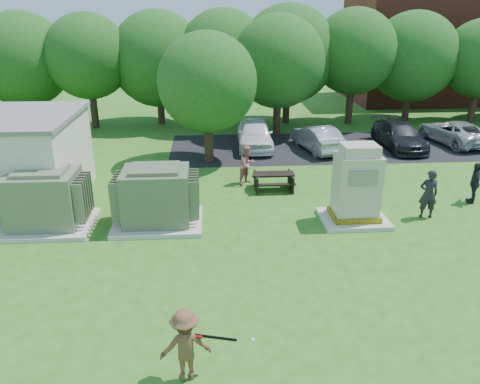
{
  "coord_description": "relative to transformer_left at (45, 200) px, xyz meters",
  "views": [
    {
      "loc": [
        -0.96,
        -10.31,
        6.96
      ],
      "look_at": [
        0.0,
        4.0,
        1.3
      ],
      "focal_mm": 35.0,
      "sensor_mm": 36.0,
      "label": 1
    }
  ],
  "objects": [
    {
      "name": "ground",
      "position": [
        6.5,
        -4.5,
        -0.97
      ],
      "size": [
        120.0,
        120.0,
        0.0
      ],
      "primitive_type": "plane",
      "color": "#2D6619",
      "rests_on": "ground"
    },
    {
      "name": "brick_building",
      "position": [
        24.5,
        22.5,
        3.03
      ],
      "size": [
        15.0,
        8.0,
        8.0
      ],
      "primitive_type": "cube",
      "color": "maroon",
      "rests_on": "ground"
    },
    {
      "name": "parking_strip",
      "position": [
        13.5,
        9.0,
        -0.96
      ],
      "size": [
        20.0,
        6.0,
        0.01
      ],
      "primitive_type": "cube",
      "color": "#232326",
      "rests_on": "ground"
    },
    {
      "name": "transformer_left",
      "position": [
        0.0,
        0.0,
        0.0
      ],
      "size": [
        3.0,
        2.4,
        2.07
      ],
      "color": "beige",
      "rests_on": "ground"
    },
    {
      "name": "transformer_right",
      "position": [
        3.7,
        0.0,
        0.0
      ],
      "size": [
        3.0,
        2.4,
        2.07
      ],
      "color": "beige",
      "rests_on": "ground"
    },
    {
      "name": "generator_cabinet",
      "position": [
        10.5,
        -0.23,
        0.24
      ],
      "size": [
        2.27,
        1.86,
        2.77
      ],
      "color": "beige",
      "rests_on": "ground"
    },
    {
      "name": "picnic_table",
      "position": [
        8.11,
        2.98,
        -0.53
      ],
      "size": [
        1.65,
        1.24,
        0.71
      ],
      "color": "black",
      "rests_on": "ground"
    },
    {
      "name": "batter",
      "position": [
        4.96,
        -7.32,
        -0.18
      ],
      "size": [
        1.09,
        0.73,
        1.58
      ],
      "primitive_type": "imported",
      "rotation": [
        0.0,
        0.0,
        3.29
      ],
      "color": "brown",
      "rests_on": "ground"
    },
    {
      "name": "person_by_generator",
      "position": [
        13.15,
        -0.09,
        -0.08
      ],
      "size": [
        0.7,
        0.52,
        1.77
      ],
      "primitive_type": "imported",
      "rotation": [
        0.0,
        0.0,
        2.99
      ],
      "color": "black",
      "rests_on": "ground"
    },
    {
      "name": "person_at_picnic",
      "position": [
        7.1,
        3.78,
        -0.14
      ],
      "size": [
        1.02,
        1.01,
        1.66
      ],
      "primitive_type": "imported",
      "rotation": [
        0.0,
        0.0,
        0.74
      ],
      "color": "#C0666E",
      "rests_on": "ground"
    },
    {
      "name": "person_walking_right",
      "position": [
        15.51,
        1.12,
        -0.18
      ],
      "size": [
        0.71,
        1.01,
        1.59
      ],
      "primitive_type": "imported",
      "rotation": [
        0.0,
        0.0,
        4.32
      ],
      "color": "black",
      "rests_on": "ground"
    },
    {
      "name": "car_white",
      "position": [
        7.93,
        9.19,
        -0.22
      ],
      "size": [
        1.94,
        4.49,
        1.51
      ],
      "primitive_type": "imported",
      "rotation": [
        0.0,
        0.0,
        -0.04
      ],
      "color": "white",
      "rests_on": "ground"
    },
    {
      "name": "car_silver_a",
      "position": [
        11.14,
        8.5,
        -0.32
      ],
      "size": [
        2.22,
        4.18,
        1.31
      ],
      "primitive_type": "imported",
      "rotation": [
        0.0,
        0.0,
        3.36
      ],
      "color": "#A5A5A9",
      "rests_on": "ground"
    },
    {
      "name": "car_dark",
      "position": [
        15.56,
        8.69,
        -0.32
      ],
      "size": [
        1.95,
        4.56,
        1.31
      ],
      "primitive_type": "imported",
      "rotation": [
        0.0,
        0.0,
        0.03
      ],
      "color": "black",
      "rests_on": "ground"
    },
    {
      "name": "car_silver_b",
      "position": [
        18.9,
        9.36,
        -0.34
      ],
      "size": [
        2.84,
        4.81,
        1.26
      ],
      "primitive_type": "imported",
      "rotation": [
        0.0,
        0.0,
        3.32
      ],
      "color": "silver",
      "rests_on": "ground"
    },
    {
      "name": "batting_equipment",
      "position": [
        5.6,
        -7.44,
        0.06
      ],
      "size": [
        1.23,
        0.27,
        0.13
      ],
      "color": "black",
      "rests_on": "ground"
    },
    {
      "name": "tree_row",
      "position": [
        8.25,
        14.0,
        3.18
      ],
      "size": [
        41.3,
        13.3,
        7.3
      ],
      "color": "#47301E",
      "rests_on": "ground"
    }
  ]
}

